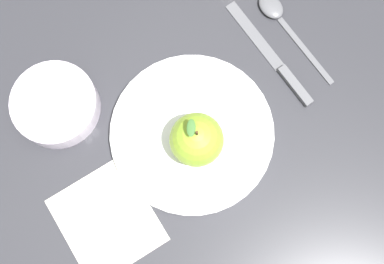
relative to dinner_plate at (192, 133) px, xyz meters
The scene contains 7 objects.
ground_plane 0.04m from the dinner_plate, 81.11° to the right, with size 2.40×2.40×0.00m, color #2D2D33.
dinner_plate is the anchor object (origin of this frame).
apple 0.05m from the dinner_plate, 147.48° to the left, with size 0.08×0.08×0.09m.
side_bowl 0.21m from the dinner_plate, 27.74° to the left, with size 0.13×0.13×0.04m.
knife 0.18m from the dinner_plate, 99.55° to the right, with size 0.21×0.07×0.01m.
spoon 0.24m from the dinner_plate, 86.66° to the right, with size 0.18×0.07×0.01m.
linen_napkin 0.18m from the dinner_plate, 85.05° to the left, with size 0.13×0.15×0.00m, color silver.
Camera 1 is at (-0.11, 0.16, 0.73)m, focal length 44.97 mm.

